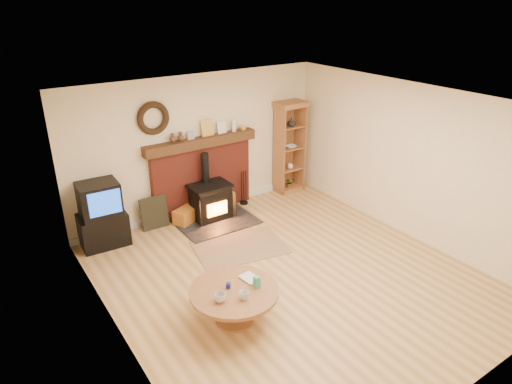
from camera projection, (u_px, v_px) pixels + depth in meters
ground at (289, 276)px, 6.83m from camera, size 5.50×5.50×0.00m
room_shell at (287, 167)px, 6.20m from camera, size 5.02×5.52×2.61m
chimney_breast at (202, 172)px, 8.52m from camera, size 2.20×0.22×1.78m
wood_stove at (211, 203)px, 8.39m from camera, size 1.40×1.00×1.25m
area_rug at (240, 247)px, 7.58m from camera, size 1.62×1.26×0.01m
tv_unit at (102, 216)px, 7.46m from camera, size 0.78×0.57×1.11m
curio_cabinet at (288, 147)px, 9.38m from camera, size 0.61×0.44×1.91m
firelog_box at (186, 216)px, 8.33m from camera, size 0.53×0.44×0.28m
leaning_painting at (154, 213)px, 8.10m from camera, size 0.49×0.13×0.59m
fire_tools at (244, 198)px, 9.08m from camera, size 0.16×0.16×0.70m
coffee_table at (234, 296)px, 5.74m from camera, size 1.14×1.14×0.64m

